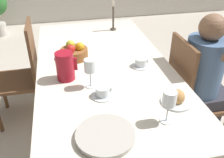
{
  "coord_description": "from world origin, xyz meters",
  "views": [
    {
      "loc": [
        -0.3,
        -1.66,
        1.68
      ],
      "look_at": [
        0.0,
        -0.3,
        0.81
      ],
      "focal_mm": 40.0,
      "sensor_mm": 36.0,
      "label": 1
    }
  ],
  "objects_px": {
    "wine_glass_juice": "(169,100)",
    "fruit_bowl": "(74,52)",
    "chair_opposite": "(23,73)",
    "teacup_near_person": "(103,92)",
    "person_seated": "(206,74)",
    "serving_tray": "(105,135)",
    "candlestick_tall": "(113,19)",
    "red_pitcher": "(65,66)",
    "teacup_across": "(141,63)",
    "chair_person_side": "(190,94)",
    "bread_plate": "(177,98)",
    "wine_glass_water": "(90,67)"
  },
  "relations": [
    {
      "from": "wine_glass_juice",
      "to": "teacup_near_person",
      "type": "distance_m",
      "value": 0.44
    },
    {
      "from": "wine_glass_water",
      "to": "candlestick_tall",
      "type": "height_order",
      "value": "candlestick_tall"
    },
    {
      "from": "teacup_near_person",
      "to": "teacup_across",
      "type": "xyz_separation_m",
      "value": [
        0.35,
        0.32,
        0.0
      ]
    },
    {
      "from": "candlestick_tall",
      "to": "bread_plate",
      "type": "bearing_deg",
      "value": -85.31
    },
    {
      "from": "chair_person_side",
      "to": "wine_glass_water",
      "type": "bearing_deg",
      "value": -82.57
    },
    {
      "from": "red_pitcher",
      "to": "wine_glass_juice",
      "type": "relative_size",
      "value": 1.02
    },
    {
      "from": "wine_glass_juice",
      "to": "fruit_bowl",
      "type": "distance_m",
      "value": 0.97
    },
    {
      "from": "person_seated",
      "to": "serving_tray",
      "type": "relative_size",
      "value": 3.84
    },
    {
      "from": "teacup_near_person",
      "to": "serving_tray",
      "type": "distance_m",
      "value": 0.36
    },
    {
      "from": "red_pitcher",
      "to": "fruit_bowl",
      "type": "relative_size",
      "value": 0.91
    },
    {
      "from": "candlestick_tall",
      "to": "serving_tray",
      "type": "bearing_deg",
      "value": -104.13
    },
    {
      "from": "chair_person_side",
      "to": "fruit_bowl",
      "type": "xyz_separation_m",
      "value": [
        -0.89,
        0.33,
        0.31
      ]
    },
    {
      "from": "teacup_near_person",
      "to": "teacup_across",
      "type": "distance_m",
      "value": 0.48
    },
    {
      "from": "chair_opposite",
      "to": "wine_glass_juice",
      "type": "xyz_separation_m",
      "value": [
        0.9,
        -1.19,
        0.4
      ]
    },
    {
      "from": "fruit_bowl",
      "to": "serving_tray",
      "type": "bearing_deg",
      "value": -85.52
    },
    {
      "from": "person_seated",
      "to": "wine_glass_water",
      "type": "bearing_deg",
      "value": -84.54
    },
    {
      "from": "teacup_across",
      "to": "teacup_near_person",
      "type": "bearing_deg",
      "value": -137.84
    },
    {
      "from": "fruit_bowl",
      "to": "candlestick_tall",
      "type": "xyz_separation_m",
      "value": [
        0.44,
        0.55,
        0.06
      ]
    },
    {
      "from": "chair_person_side",
      "to": "candlestick_tall",
      "type": "relative_size",
      "value": 3.35
    },
    {
      "from": "chair_person_side",
      "to": "chair_opposite",
      "type": "relative_size",
      "value": 1.0
    },
    {
      "from": "person_seated",
      "to": "teacup_across",
      "type": "height_order",
      "value": "person_seated"
    },
    {
      "from": "teacup_near_person",
      "to": "serving_tray",
      "type": "relative_size",
      "value": 0.49
    },
    {
      "from": "chair_opposite",
      "to": "teacup_across",
      "type": "height_order",
      "value": "chair_opposite"
    },
    {
      "from": "red_pitcher",
      "to": "wine_glass_juice",
      "type": "xyz_separation_m",
      "value": [
        0.51,
        -0.57,
        0.04
      ]
    },
    {
      "from": "chair_person_side",
      "to": "person_seated",
      "type": "distance_m",
      "value": 0.21
    },
    {
      "from": "wine_glass_juice",
      "to": "person_seated",
      "type": "bearing_deg",
      "value": 42.77
    },
    {
      "from": "chair_person_side",
      "to": "teacup_near_person",
      "type": "xyz_separation_m",
      "value": [
        -0.76,
        -0.23,
        0.29
      ]
    },
    {
      "from": "red_pitcher",
      "to": "wine_glass_juice",
      "type": "distance_m",
      "value": 0.76
    },
    {
      "from": "serving_tray",
      "to": "bread_plate",
      "type": "distance_m",
      "value": 0.52
    },
    {
      "from": "chair_person_side",
      "to": "chair_opposite",
      "type": "xyz_separation_m",
      "value": [
        -1.36,
        0.65,
        0.0
      ]
    },
    {
      "from": "person_seated",
      "to": "teacup_near_person",
      "type": "height_order",
      "value": "person_seated"
    },
    {
      "from": "wine_glass_juice",
      "to": "serving_tray",
      "type": "bearing_deg",
      "value": -171.46
    },
    {
      "from": "candlestick_tall",
      "to": "red_pitcher",
      "type": "bearing_deg",
      "value": -121.62
    },
    {
      "from": "wine_glass_juice",
      "to": "bread_plate",
      "type": "xyz_separation_m",
      "value": [
        0.13,
        0.14,
        -0.11
      ]
    },
    {
      "from": "chair_person_side",
      "to": "serving_tray",
      "type": "distance_m",
      "value": 1.05
    },
    {
      "from": "wine_glass_water",
      "to": "teacup_near_person",
      "type": "height_order",
      "value": "wine_glass_water"
    },
    {
      "from": "teacup_near_person",
      "to": "candlestick_tall",
      "type": "height_order",
      "value": "candlestick_tall"
    },
    {
      "from": "wine_glass_juice",
      "to": "fruit_bowl",
      "type": "xyz_separation_m",
      "value": [
        -0.42,
        0.87,
        -0.09
      ]
    },
    {
      "from": "chair_person_side",
      "to": "serving_tray",
      "type": "bearing_deg",
      "value": -54.1
    },
    {
      "from": "fruit_bowl",
      "to": "wine_glass_juice",
      "type": "bearing_deg",
      "value": -64.1
    },
    {
      "from": "red_pitcher",
      "to": "candlestick_tall",
      "type": "xyz_separation_m",
      "value": [
        0.53,
        0.86,
        0.01
      ]
    },
    {
      "from": "chair_opposite",
      "to": "teacup_near_person",
      "type": "xyz_separation_m",
      "value": [
        0.6,
        -0.88,
        0.29
      ]
    },
    {
      "from": "bread_plate",
      "to": "serving_tray",
      "type": "bearing_deg",
      "value": -157.61
    },
    {
      "from": "person_seated",
      "to": "candlestick_tall",
      "type": "distance_m",
      "value": 1.07
    },
    {
      "from": "person_seated",
      "to": "bread_plate",
      "type": "bearing_deg",
      "value": -49.23
    },
    {
      "from": "candlestick_tall",
      "to": "wine_glass_juice",
      "type": "bearing_deg",
      "value": -90.83
    },
    {
      "from": "person_seated",
      "to": "serving_tray",
      "type": "height_order",
      "value": "person_seated"
    },
    {
      "from": "person_seated",
      "to": "serving_tray",
      "type": "bearing_deg",
      "value": -57.91
    },
    {
      "from": "fruit_bowl",
      "to": "chair_person_side",
      "type": "bearing_deg",
      "value": -20.52
    },
    {
      "from": "red_pitcher",
      "to": "teacup_across",
      "type": "height_order",
      "value": "red_pitcher"
    }
  ]
}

